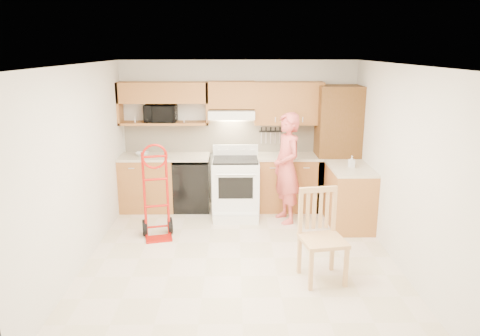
{
  "coord_description": "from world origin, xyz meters",
  "views": [
    {
      "loc": [
        -0.08,
        -5.56,
        2.69
      ],
      "look_at": [
        0.0,
        0.5,
        1.1
      ],
      "focal_mm": 34.31,
      "sensor_mm": 36.0,
      "label": 1
    }
  ],
  "objects_px": {
    "dining_chair": "(323,237)",
    "person": "(287,168)",
    "microwave": "(161,113)",
    "hand_truck": "(156,196)",
    "range": "(236,183)"
  },
  "relations": [
    {
      "from": "person",
      "to": "range",
      "type": "bearing_deg",
      "value": -124.98
    },
    {
      "from": "dining_chair",
      "to": "person",
      "type": "bearing_deg",
      "value": 86.32
    },
    {
      "from": "person",
      "to": "microwave",
      "type": "bearing_deg",
      "value": -126.37
    },
    {
      "from": "hand_truck",
      "to": "microwave",
      "type": "bearing_deg",
      "value": 81.09
    },
    {
      "from": "microwave",
      "to": "dining_chair",
      "type": "distance_m",
      "value": 3.67
    },
    {
      "from": "person",
      "to": "hand_truck",
      "type": "distance_m",
      "value": 2.06
    },
    {
      "from": "person",
      "to": "dining_chair",
      "type": "xyz_separation_m",
      "value": [
        0.22,
        -1.95,
        -0.33
      ]
    },
    {
      "from": "hand_truck",
      "to": "person",
      "type": "bearing_deg",
      "value": 5.04
    },
    {
      "from": "range",
      "to": "dining_chair",
      "type": "height_order",
      "value": "range"
    },
    {
      "from": "range",
      "to": "hand_truck",
      "type": "relative_size",
      "value": 0.89
    },
    {
      "from": "dining_chair",
      "to": "range",
      "type": "bearing_deg",
      "value": 104.64
    },
    {
      "from": "microwave",
      "to": "hand_truck",
      "type": "distance_m",
      "value": 1.71
    },
    {
      "from": "microwave",
      "to": "hand_truck",
      "type": "height_order",
      "value": "microwave"
    },
    {
      "from": "range",
      "to": "person",
      "type": "distance_m",
      "value": 0.9
    },
    {
      "from": "microwave",
      "to": "dining_chair",
      "type": "bearing_deg",
      "value": -48.87
    }
  ]
}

